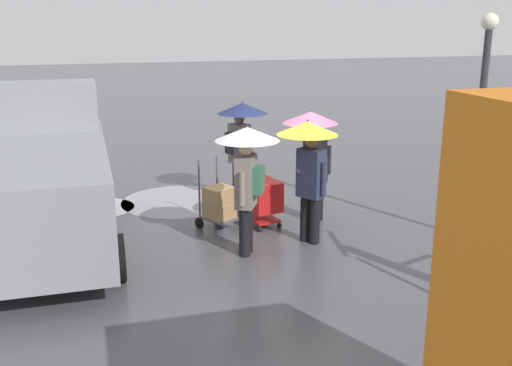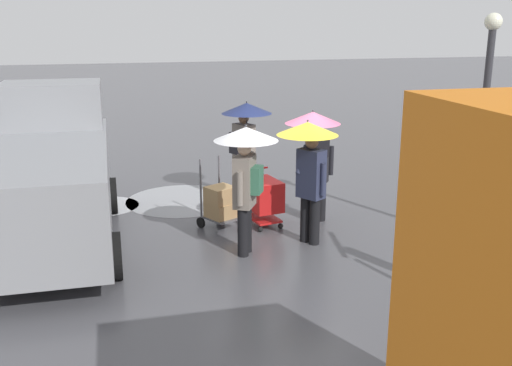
# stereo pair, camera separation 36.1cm
# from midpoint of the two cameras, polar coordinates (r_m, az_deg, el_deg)

# --- Properties ---
(ground_plane) EXTENTS (90.00, 90.00, 0.00)m
(ground_plane) POSITION_cam_midpoint_polar(r_m,az_deg,el_deg) (10.97, 3.28, -4.55)
(ground_plane) COLOR #4C4C51
(slush_patch_under_van) EXTENTS (2.41, 2.41, 0.01)m
(slush_patch_under_van) POSITION_cam_midpoint_polar(r_m,az_deg,el_deg) (12.79, -6.32, -1.64)
(slush_patch_under_van) COLOR #999BA0
(slush_patch_under_van) RESTS_ON ground
(slush_patch_mid_street) EXTENTS (1.36, 1.36, 0.01)m
(slush_patch_mid_street) POSITION_cam_midpoint_polar(r_m,az_deg,el_deg) (12.66, -13.49, -2.18)
(slush_patch_mid_street) COLOR silver
(slush_patch_mid_street) RESTS_ON ground
(slush_patch_far_side) EXTENTS (1.29, 1.29, 0.01)m
(slush_patch_far_side) POSITION_cam_midpoint_polar(r_m,az_deg,el_deg) (12.25, -19.71, -3.26)
(slush_patch_far_side) COLOR #ADAFB5
(slush_patch_far_side) RESTS_ON ground
(cargo_van_parked_right) EXTENTS (2.25, 5.37, 2.60)m
(cargo_van_parked_right) POSITION_cam_midpoint_polar(r_m,az_deg,el_deg) (10.61, -18.36, 0.66)
(cargo_van_parked_right) COLOR gray
(cargo_van_parked_right) RESTS_ON ground
(shopping_cart_vendor) EXTENTS (0.69, 0.90, 1.02)m
(shopping_cart_vendor) POSITION_cam_midpoint_polar(r_m,az_deg,el_deg) (11.03, 1.65, -1.30)
(shopping_cart_vendor) COLOR red
(shopping_cart_vendor) RESTS_ON ground
(hand_dolly_boxes) EXTENTS (0.78, 0.86, 1.32)m
(hand_dolly_boxes) POSITION_cam_midpoint_polar(r_m,az_deg,el_deg) (10.88, -2.53, -1.97)
(hand_dolly_boxes) COLOR #515156
(hand_dolly_boxes) RESTS_ON ground
(pedestrian_pink_side) EXTENTS (1.04, 1.04, 2.15)m
(pedestrian_pink_side) POSITION_cam_midpoint_polar(r_m,az_deg,el_deg) (10.00, 6.21, 2.79)
(pedestrian_pink_side) COLOR black
(pedestrian_pink_side) RESTS_ON ground
(pedestrian_black_side) EXTENTS (1.04, 1.04, 2.15)m
(pedestrian_black_side) POSITION_cam_midpoint_polar(r_m,az_deg,el_deg) (11.14, 6.61, 4.16)
(pedestrian_black_side) COLOR black
(pedestrian_black_side) RESTS_ON ground
(pedestrian_white_side) EXTENTS (1.04, 1.04, 2.15)m
(pedestrian_white_side) POSITION_cam_midpoint_polar(r_m,az_deg,el_deg) (9.46, 0.11, 2.15)
(pedestrian_white_side) COLOR black
(pedestrian_white_side) RESTS_ON ground
(pedestrian_far_side) EXTENTS (1.04, 1.04, 2.15)m
(pedestrian_far_side) POSITION_cam_midpoint_polar(r_m,az_deg,el_deg) (12.29, -0.23, 5.26)
(pedestrian_far_side) COLOR black
(pedestrian_far_side) RESTS_ON ground
(street_lamp) EXTENTS (0.28, 0.28, 3.86)m
(street_lamp) POSITION_cam_midpoint_polar(r_m,az_deg,el_deg) (10.63, 22.11, 6.89)
(street_lamp) COLOR #2D2D33
(street_lamp) RESTS_ON ground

